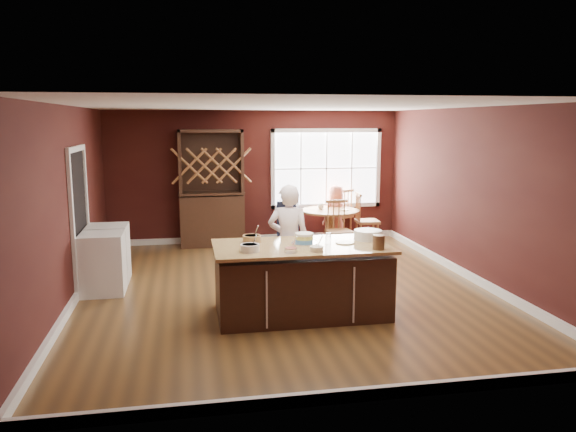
% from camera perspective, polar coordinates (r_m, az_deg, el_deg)
% --- Properties ---
extents(room_shell, '(7.00, 7.00, 7.00)m').
position_cam_1_polar(room_shell, '(8.19, -0.31, 1.65)').
color(room_shell, brown).
rests_on(room_shell, ground).
extents(window, '(2.36, 0.10, 1.66)m').
position_cam_1_polar(window, '(11.86, 3.91, 4.85)').
color(window, white).
rests_on(window, room_shell).
extents(doorway, '(0.08, 1.26, 2.13)m').
position_cam_1_polar(doorway, '(8.84, -20.35, -0.49)').
color(doorway, white).
rests_on(doorway, room_shell).
extents(kitchen_island, '(2.25, 1.18, 0.92)m').
position_cam_1_polar(kitchen_island, '(7.31, 1.36, -6.65)').
color(kitchen_island, '#301F14').
rests_on(kitchen_island, ground).
extents(dining_table, '(1.15, 1.15, 0.75)m').
position_cam_1_polar(dining_table, '(11.14, 4.29, -0.48)').
color(dining_table, brown).
rests_on(dining_table, ground).
extents(baker, '(0.67, 0.53, 1.62)m').
position_cam_1_polar(baker, '(7.94, 0.06, -2.56)').
color(baker, white).
rests_on(baker, ground).
extents(layer_cake, '(0.33, 0.33, 0.14)m').
position_cam_1_polar(layer_cake, '(7.26, 1.65, -2.29)').
color(layer_cake, white).
rests_on(layer_cake, kitchen_island).
extents(bowl_blue, '(0.23, 0.23, 0.09)m').
position_cam_1_polar(bowl_blue, '(6.84, -3.89, -3.25)').
color(bowl_blue, silver).
rests_on(bowl_blue, kitchen_island).
extents(bowl_yellow, '(0.24, 0.24, 0.09)m').
position_cam_1_polar(bowl_yellow, '(7.37, -3.69, -2.31)').
color(bowl_yellow, '#9B7D4F').
rests_on(bowl_yellow, kitchen_island).
extents(bowl_pink, '(0.16, 0.16, 0.06)m').
position_cam_1_polar(bowl_pink, '(6.78, 0.30, -3.48)').
color(bowl_pink, white).
rests_on(bowl_pink, kitchen_island).
extents(bowl_olive, '(0.17, 0.17, 0.06)m').
position_cam_1_polar(bowl_olive, '(6.85, 2.92, -3.35)').
color(bowl_olive, silver).
rests_on(bowl_olive, kitchen_island).
extents(drinking_glass, '(0.08, 0.08, 0.15)m').
position_cam_1_polar(drinking_glass, '(7.24, 4.11, -2.29)').
color(drinking_glass, silver).
rests_on(drinking_glass, kitchen_island).
extents(dinner_plate, '(0.24, 0.24, 0.02)m').
position_cam_1_polar(dinner_plate, '(7.33, 5.80, -2.70)').
color(dinner_plate, beige).
rests_on(dinner_plate, kitchen_island).
extents(white_tub, '(0.37, 0.37, 0.13)m').
position_cam_1_polar(white_tub, '(7.58, 8.12, -1.90)').
color(white_tub, silver).
rests_on(white_tub, kitchen_island).
extents(stoneware_crock, '(0.15, 0.15, 0.18)m').
position_cam_1_polar(stoneware_crock, '(7.02, 9.19, -2.64)').
color(stoneware_crock, brown).
rests_on(stoneware_crock, kitchen_island).
extents(rug, '(2.53, 2.15, 0.01)m').
position_cam_1_polar(rug, '(11.24, 4.25, -3.13)').
color(rug, brown).
rests_on(rug, ground).
extents(chair_east, '(0.46, 0.48, 1.08)m').
position_cam_1_polar(chair_east, '(11.39, 8.06, -0.28)').
color(chair_east, brown).
rests_on(chair_east, ground).
extents(chair_south, '(0.48, 0.46, 1.06)m').
position_cam_1_polar(chair_south, '(10.33, 5.26, -1.32)').
color(chair_south, brown).
rests_on(chair_south, ground).
extents(chair_north, '(0.61, 0.61, 1.08)m').
position_cam_1_polar(chair_north, '(11.99, 5.23, 0.27)').
color(chair_north, brown).
rests_on(chair_north, ground).
extents(seated_woman, '(0.68, 0.57, 1.18)m').
position_cam_1_polar(seated_woman, '(11.65, 4.89, 0.24)').
color(seated_woman, '#BC614B').
rests_on(seated_woman, ground).
extents(high_chair, '(0.50, 0.50, 0.96)m').
position_cam_1_polar(high_chair, '(11.25, 0.01, -0.62)').
color(high_chair, black).
rests_on(high_chair, ground).
extents(toddler, '(0.18, 0.14, 0.26)m').
position_cam_1_polar(toddler, '(11.27, 0.16, 1.09)').
color(toddler, '#8CA5BF').
rests_on(toddler, high_chair).
extents(table_plate, '(0.19, 0.19, 0.01)m').
position_cam_1_polar(table_plate, '(11.10, 5.77, 0.64)').
color(table_plate, beige).
rests_on(table_plate, dining_table).
extents(table_cup, '(0.15, 0.15, 0.10)m').
position_cam_1_polar(table_cup, '(11.21, 3.36, 0.98)').
color(table_cup, white).
rests_on(table_cup, dining_table).
extents(hutch, '(1.27, 0.53, 2.32)m').
position_cam_1_polar(hutch, '(11.29, -7.78, 2.81)').
color(hutch, black).
rests_on(hutch, ground).
extents(washer, '(0.61, 0.59, 0.89)m').
position_cam_1_polar(washer, '(8.60, -18.31, -4.61)').
color(washer, white).
rests_on(washer, ground).
extents(dryer, '(0.61, 0.59, 0.89)m').
position_cam_1_polar(dryer, '(9.21, -17.78, -3.63)').
color(dryer, white).
rests_on(dryer, ground).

